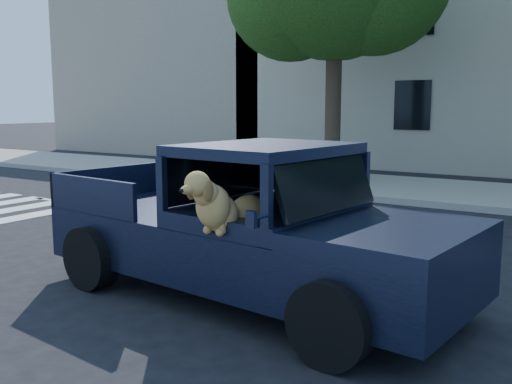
% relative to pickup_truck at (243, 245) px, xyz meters
% --- Properties ---
extents(ground, '(120.00, 120.00, 0.00)m').
position_rel_pickup_truck_xyz_m(ground, '(0.71, -0.26, -0.60)').
color(ground, black).
rests_on(ground, ground).
extents(far_sidewalk, '(60.00, 4.00, 0.15)m').
position_rel_pickup_truck_xyz_m(far_sidewalk, '(0.71, 8.94, -0.53)').
color(far_sidewalk, gray).
rests_on(far_sidewalk, ground).
extents(building_left, '(12.00, 6.00, 8.00)m').
position_rel_pickup_truck_xyz_m(building_left, '(-14.29, 16.24, 3.40)').
color(building_left, tan).
rests_on(building_left, ground).
extents(pickup_truck, '(5.15, 2.79, 1.78)m').
position_rel_pickup_truck_xyz_m(pickup_truck, '(0.00, 0.00, 0.00)').
color(pickup_truck, black).
rests_on(pickup_truck, ground).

